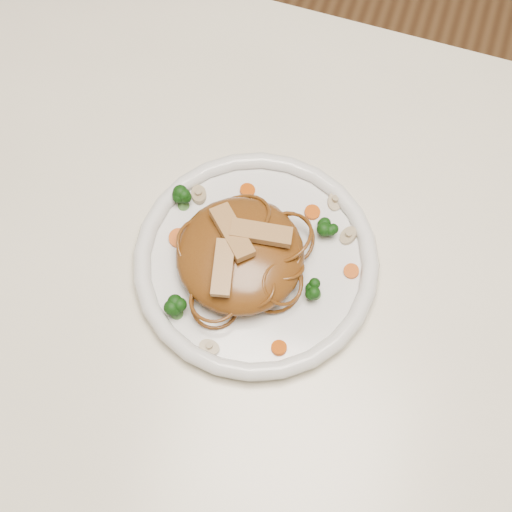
% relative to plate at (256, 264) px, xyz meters
% --- Properties ---
extents(ground, '(4.00, 4.00, 0.00)m').
position_rel_plate_xyz_m(ground, '(0.09, -0.02, -0.76)').
color(ground, brown).
rests_on(ground, ground).
extents(table, '(1.20, 0.80, 0.75)m').
position_rel_plate_xyz_m(table, '(0.09, -0.02, -0.11)').
color(table, white).
rests_on(table, ground).
extents(plate, '(0.30, 0.30, 0.02)m').
position_rel_plate_xyz_m(plate, '(0.00, 0.00, 0.00)').
color(plate, white).
rests_on(plate, table).
extents(noodle_mound, '(0.17, 0.17, 0.05)m').
position_rel_plate_xyz_m(noodle_mound, '(-0.02, -0.01, 0.03)').
color(noodle_mound, brown).
rests_on(noodle_mound, plate).
extents(chicken_a, '(0.07, 0.03, 0.01)m').
position_rel_plate_xyz_m(chicken_a, '(0.00, 0.01, 0.06)').
color(chicken_a, tan).
rests_on(chicken_a, noodle_mound).
extents(chicken_b, '(0.06, 0.06, 0.01)m').
position_rel_plate_xyz_m(chicken_b, '(-0.03, 0.00, 0.06)').
color(chicken_b, tan).
rests_on(chicken_b, noodle_mound).
extents(chicken_c, '(0.03, 0.06, 0.01)m').
position_rel_plate_xyz_m(chicken_c, '(-0.02, -0.04, 0.06)').
color(chicken_c, tan).
rests_on(chicken_c, noodle_mound).
extents(broccoli_0, '(0.04, 0.04, 0.03)m').
position_rel_plate_xyz_m(broccoli_0, '(0.07, 0.06, 0.03)').
color(broccoli_0, '#0F440E').
rests_on(broccoli_0, plate).
extents(broccoli_1, '(0.03, 0.03, 0.03)m').
position_rel_plate_xyz_m(broccoli_1, '(-0.10, 0.04, 0.02)').
color(broccoli_1, '#0F440E').
rests_on(broccoli_1, plate).
extents(broccoli_2, '(0.03, 0.03, 0.03)m').
position_rel_plate_xyz_m(broccoli_2, '(-0.06, -0.09, 0.02)').
color(broccoli_2, '#0F440E').
rests_on(broccoli_2, plate).
extents(broccoli_3, '(0.03, 0.03, 0.03)m').
position_rel_plate_xyz_m(broccoli_3, '(0.07, -0.02, 0.02)').
color(broccoli_3, '#0F440E').
rests_on(broccoli_3, plate).
extents(carrot_0, '(0.02, 0.02, 0.00)m').
position_rel_plate_xyz_m(carrot_0, '(0.04, 0.08, 0.01)').
color(carrot_0, '#D35507').
rests_on(carrot_0, plate).
extents(carrot_1, '(0.02, 0.02, 0.00)m').
position_rel_plate_xyz_m(carrot_1, '(-0.09, -0.00, 0.01)').
color(carrot_1, '#D35507').
rests_on(carrot_1, plate).
extents(carrot_2, '(0.02, 0.02, 0.00)m').
position_rel_plate_xyz_m(carrot_2, '(0.10, 0.02, 0.01)').
color(carrot_2, '#D35507').
rests_on(carrot_2, plate).
extents(carrot_3, '(0.02, 0.02, 0.00)m').
position_rel_plate_xyz_m(carrot_3, '(-0.04, 0.08, 0.01)').
color(carrot_3, '#D35507').
rests_on(carrot_3, plate).
extents(carrot_4, '(0.02, 0.02, 0.00)m').
position_rel_plate_xyz_m(carrot_4, '(0.05, -0.09, 0.01)').
color(carrot_4, '#D35507').
rests_on(carrot_4, plate).
extents(mushroom_0, '(0.02, 0.02, 0.01)m').
position_rel_plate_xyz_m(mushroom_0, '(-0.02, -0.11, 0.01)').
color(mushroom_0, '#C3B592').
rests_on(mushroom_0, plate).
extents(mushroom_1, '(0.03, 0.03, 0.01)m').
position_rel_plate_xyz_m(mushroom_1, '(0.09, 0.06, 0.01)').
color(mushroom_1, '#C3B592').
rests_on(mushroom_1, plate).
extents(mushroom_2, '(0.03, 0.03, 0.01)m').
position_rel_plate_xyz_m(mushroom_2, '(-0.09, 0.06, 0.01)').
color(mushroom_2, '#C3B592').
rests_on(mushroom_2, plate).
extents(mushroom_3, '(0.03, 0.03, 0.01)m').
position_rel_plate_xyz_m(mushroom_3, '(0.06, 0.10, 0.01)').
color(mushroom_3, '#C3B592').
rests_on(mushroom_3, plate).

